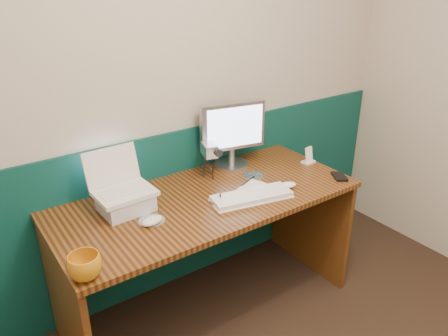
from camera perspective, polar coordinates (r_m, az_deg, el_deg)
back_wall at (r=2.35m, az=-9.73°, el=9.90°), size 3.50×0.04×2.50m
wainscot at (r=2.63m, az=-8.46°, el=-6.16°), size 3.48×0.02×1.00m
desk at (r=2.48m, az=-2.03°, el=-11.40°), size 1.60×0.70×0.75m
laptop_riser at (r=2.19m, az=-12.73°, el=-4.42°), size 0.25×0.21×0.08m
laptop at (r=2.12m, az=-13.11°, el=-0.73°), size 0.28×0.22×0.23m
monitor at (r=2.56m, az=0.98°, el=4.27°), size 0.40×0.19×0.39m
keyboard at (r=2.25m, az=3.62°, el=-3.80°), size 0.44×0.22×0.02m
mouse_right at (r=2.39m, az=8.33°, el=-2.22°), size 0.11×0.08×0.03m
mouse_left at (r=2.06m, az=-9.37°, el=-6.80°), size 0.12×0.08×0.04m
mug at (r=1.78m, az=-17.74°, el=-12.17°), size 0.16×0.16×0.10m
camcorder at (r=2.46m, az=-1.92°, el=0.73°), size 0.11×0.13×0.18m
cd_spindle at (r=2.22m, az=-0.49°, el=-4.25°), size 0.11×0.11×0.02m
cd_loose_a at (r=2.10m, az=-9.40°, el=-6.75°), size 0.13×0.13×0.00m
cd_loose_b at (r=2.52m, az=3.83°, el=-0.93°), size 0.12×0.12×0.00m
pen at (r=2.44m, az=3.16°, el=-1.72°), size 0.14×0.06×0.01m
papers at (r=2.38m, az=3.74°, el=-2.46°), size 0.19×0.15×0.00m
dock at (r=2.71m, az=10.94°, el=0.77°), size 0.08×0.06×0.01m
music_player at (r=2.69m, az=11.03°, el=1.79°), size 0.05×0.03×0.09m
pda at (r=2.57m, az=14.84°, el=-1.07°), size 0.12×0.13×0.01m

